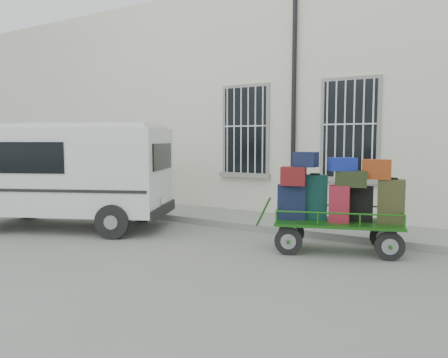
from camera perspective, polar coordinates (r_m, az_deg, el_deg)
ground at (r=8.89m, az=-4.19°, el=-7.92°), size 80.00×80.00×0.00m
building at (r=13.56m, az=9.49°, el=9.28°), size 24.00×5.15×6.00m
sidewalk at (r=10.71m, az=2.67°, el=-5.26°), size 24.00×1.70×0.15m
luggage_cart at (r=8.00m, az=14.54°, el=-2.80°), size 2.58×1.62×1.79m
van at (r=10.55m, az=-20.21°, el=1.26°), size 5.03×3.67×2.36m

